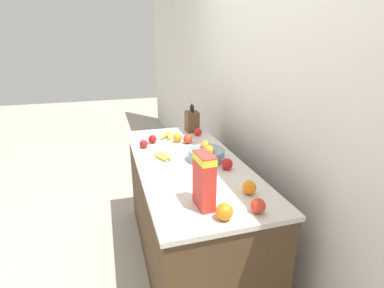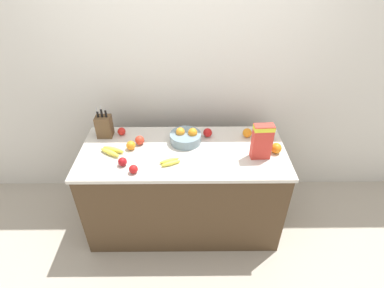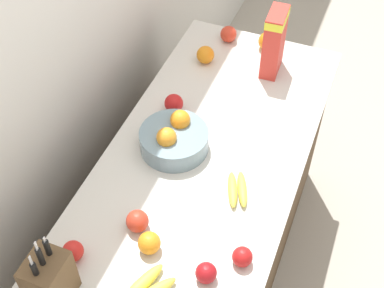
% 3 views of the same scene
% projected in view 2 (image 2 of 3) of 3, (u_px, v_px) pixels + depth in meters
% --- Properties ---
extents(ground_plane, '(14.00, 14.00, 0.00)m').
position_uv_depth(ground_plane, '(185.00, 220.00, 3.00)').
color(ground_plane, '#B2A899').
extents(wall_back, '(9.00, 0.06, 2.60)m').
position_uv_depth(wall_back, '(183.00, 75.00, 2.73)').
color(wall_back, silver).
rests_on(wall_back, ground_plane).
extents(counter, '(1.72, 0.75, 0.88)m').
position_uv_depth(counter, '(184.00, 189.00, 2.75)').
color(counter, '#4C3823').
rests_on(counter, ground_plane).
extents(knife_block, '(0.13, 0.11, 0.31)m').
position_uv_depth(knife_block, '(104.00, 126.00, 2.62)').
color(knife_block, brown).
rests_on(knife_block, counter).
extents(cereal_box, '(0.16, 0.08, 0.30)m').
position_uv_depth(cereal_box, '(262.00, 140.00, 2.33)').
color(cereal_box, red).
rests_on(cereal_box, counter).
extents(fruit_bowl, '(0.27, 0.27, 0.14)m').
position_uv_depth(fruit_bowl, '(186.00, 137.00, 2.57)').
color(fruit_bowl, gray).
rests_on(fruit_bowl, counter).
extents(banana_bunch_left, '(0.18, 0.12, 0.03)m').
position_uv_depth(banana_bunch_left, '(170.00, 162.00, 2.35)').
color(banana_bunch_left, yellow).
rests_on(banana_bunch_left, counter).
extents(banana_bunch_right, '(0.21, 0.16, 0.04)m').
position_uv_depth(banana_bunch_right, '(112.00, 151.00, 2.45)').
color(banana_bunch_right, yellow).
rests_on(banana_bunch_right, counter).
extents(apple_by_knife_block, '(0.07, 0.07, 0.07)m').
position_uv_depth(apple_by_knife_block, '(122.00, 131.00, 2.67)').
color(apple_by_knife_block, red).
rests_on(apple_by_knife_block, counter).
extents(apple_middle, '(0.08, 0.08, 0.08)m').
position_uv_depth(apple_middle, '(140.00, 140.00, 2.55)').
color(apple_middle, red).
rests_on(apple_middle, counter).
extents(apple_near_bananas, '(0.07, 0.07, 0.07)m').
position_uv_depth(apple_near_bananas, '(122.00, 162.00, 2.32)').
color(apple_near_bananas, '#A31419').
rests_on(apple_near_bananas, counter).
extents(apple_rightmost, '(0.08, 0.08, 0.08)m').
position_uv_depth(apple_rightmost, '(208.00, 133.00, 2.65)').
color(apple_rightmost, red).
rests_on(apple_rightmost, counter).
extents(apple_leftmost, '(0.08, 0.08, 0.08)m').
position_uv_depth(apple_leftmost, '(270.00, 136.00, 2.61)').
color(apple_leftmost, red).
rests_on(apple_leftmost, counter).
extents(apple_rear, '(0.07, 0.07, 0.07)m').
position_uv_depth(apple_rear, '(133.00, 169.00, 2.25)').
color(apple_rear, red).
rests_on(apple_rear, counter).
extents(orange_back_center, '(0.08, 0.08, 0.08)m').
position_uv_depth(orange_back_center, '(131.00, 145.00, 2.49)').
color(orange_back_center, orange).
rests_on(orange_back_center, counter).
extents(orange_mid_left, '(0.09, 0.09, 0.09)m').
position_uv_depth(orange_mid_left, '(276.00, 148.00, 2.45)').
color(orange_mid_left, orange).
rests_on(orange_mid_left, counter).
extents(orange_near_bowl, '(0.08, 0.08, 0.08)m').
position_uv_depth(orange_near_bowl, '(247.00, 133.00, 2.64)').
color(orange_near_bowl, orange).
rests_on(orange_near_bowl, counter).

